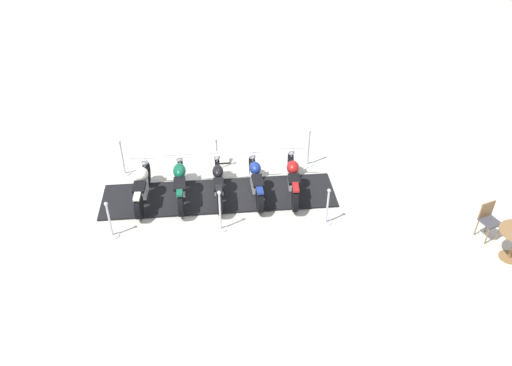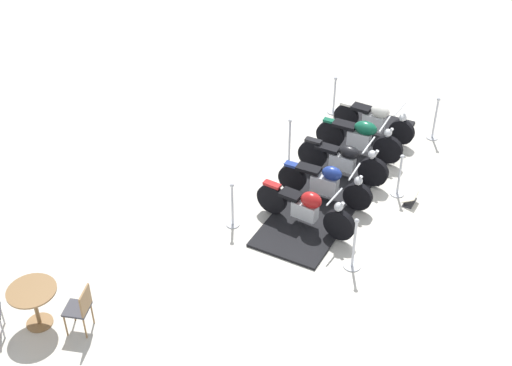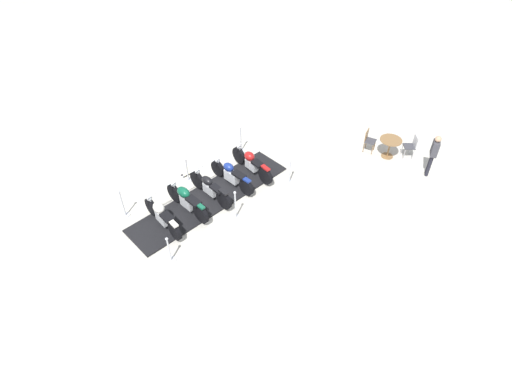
{
  "view_description": "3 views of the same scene",
  "coord_description": "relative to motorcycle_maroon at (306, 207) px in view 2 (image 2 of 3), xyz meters",
  "views": [
    {
      "loc": [
        -3.18,
        -10.21,
        8.14
      ],
      "look_at": [
        0.79,
        -0.64,
        0.65
      ],
      "focal_mm": 35.64,
      "sensor_mm": 36.0,
      "label": 1
    },
    {
      "loc": [
        12.68,
        0.55,
        8.94
      ],
      "look_at": [
        2.01,
        -1.54,
        1.06
      ],
      "focal_mm": 48.43,
      "sensor_mm": 36.0,
      "label": 2
    },
    {
      "loc": [
        -8.52,
        -6.52,
        9.94
      ],
      "look_at": [
        0.88,
        -1.3,
        0.57
      ],
      "focal_mm": 29.3,
      "sensor_mm": 36.0,
      "label": 3
    }
  ],
  "objects": [
    {
      "name": "cafe_chair_near_table",
      "position": [
        3.45,
        -3.32,
        0.04
      ],
      "size": [
        0.41,
        0.41,
        0.92
      ],
      "rotation": [
        0.0,
        0.0,
        -1.55
      ],
      "color": "olive",
      "rests_on": "ground_plane"
    },
    {
      "name": "motorcycle_forest",
      "position": [
        -2.79,
        0.86,
        0.04
      ],
      "size": [
        0.86,
        2.03,
        0.99
      ],
      "rotation": [
        0.0,
        0.0,
        1.3
      ],
      "color": "black",
      "rests_on": "display_platform"
    },
    {
      "name": "stanchion_left_front",
      "position": [
        0.22,
        -1.46,
        -0.12
      ],
      "size": [
        0.28,
        0.28,
        1.04
      ],
      "color": "silver",
      "rests_on": "ground_plane"
    },
    {
      "name": "ground_plane",
      "position": [
        -1.87,
        0.55,
        -0.5
      ],
      "size": [
        80.0,
        80.0,
        0.0
      ],
      "primitive_type": "plane",
      "color": "beige"
    },
    {
      "name": "cafe_table",
      "position": [
        3.47,
        -4.14,
        0.1
      ],
      "size": [
        0.83,
        0.83,
        0.79
      ],
      "color": "olive",
      "rests_on": "ground_plane"
    },
    {
      "name": "stanchion_right_rear",
      "position": [
        -3.96,
        2.56,
        -0.09
      ],
      "size": [
        0.28,
        0.28,
        1.11
      ],
      "color": "silver",
      "rests_on": "ground_plane"
    },
    {
      "name": "motorcycle_black",
      "position": [
        -1.86,
        0.57,
        -0.01
      ],
      "size": [
        0.88,
        2.05,
        0.98
      ],
      "rotation": [
        0.0,
        0.0,
        1.28
      ],
      "color": "black",
      "rests_on": "display_platform"
    },
    {
      "name": "display_platform",
      "position": [
        -1.87,
        0.55,
        -0.47
      ],
      "size": [
        6.26,
        3.21,
        0.06
      ],
      "primitive_type": "cube",
      "rotation": [
        0.0,
        0.0,
        2.84
      ],
      "color": "black",
      "rests_on": "ground_plane"
    },
    {
      "name": "motorcycle_navy",
      "position": [
        -0.93,
        0.28,
        -0.01
      ],
      "size": [
        0.82,
        2.06,
        0.91
      ],
      "rotation": [
        0.0,
        0.0,
        1.31
      ],
      "color": "black",
      "rests_on": "display_platform"
    },
    {
      "name": "stanchion_left_mid",
      "position": [
        -2.26,
        -0.69,
        -0.08
      ],
      "size": [
        0.29,
        0.29,
        1.15
      ],
      "color": "silver",
      "rests_on": "ground_plane"
    },
    {
      "name": "stanchion_left_rear",
      "position": [
        -4.73,
        0.07,
        -0.17
      ],
      "size": [
        0.32,
        0.32,
        1.01
      ],
      "color": "silver",
      "rests_on": "ground_plane"
    },
    {
      "name": "stanchion_right_mid",
      "position": [
        -1.49,
        1.79,
        -0.15
      ],
      "size": [
        0.3,
        0.3,
        1.02
      ],
      "color": "silver",
      "rests_on": "ground_plane"
    },
    {
      "name": "motorcycle_cream",
      "position": [
        -3.72,
        1.16,
        0.01
      ],
      "size": [
        0.96,
        1.97,
        0.91
      ],
      "rotation": [
        0.0,
        0.0,
        1.22
      ],
      "color": "black",
      "rests_on": "display_platform"
    },
    {
      "name": "motorcycle_maroon",
      "position": [
        0.0,
        0.0,
        0.0
      ],
      "size": [
        1.0,
        2.1,
        0.97
      ],
      "rotation": [
        0.0,
        0.0,
        1.19
      ],
      "color": "black",
      "rests_on": "display_platform"
    },
    {
      "name": "info_placard",
      "position": [
        -1.23,
        2.06,
        -0.42
      ],
      "size": [
        0.45,
        0.36,
        0.23
      ],
      "rotation": [
        0.0,
        0.0,
        5.98
      ],
      "color": "#333338",
      "rests_on": "ground_plane"
    },
    {
      "name": "stanchion_right_front",
      "position": [
        0.99,
        1.02,
        -0.13
      ],
      "size": [
        0.34,
        0.34,
        1.15
      ],
      "color": "silver",
      "rests_on": "ground_plane"
    }
  ]
}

